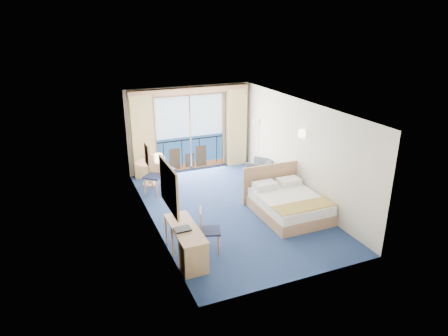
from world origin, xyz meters
TOP-DOWN VIEW (x-y plane):
  - floor at (0.00, 0.00)m, footprint 6.50×6.50m
  - room_walls at (0.00, 0.00)m, footprint 4.04×6.54m
  - balcony_door at (-0.01, 3.22)m, footprint 2.36×0.03m
  - curtain_left at (-1.55, 3.07)m, footprint 0.65×0.22m
  - curtain_right at (1.55, 3.07)m, footprint 0.65×0.22m
  - pelmet at (0.00, 3.10)m, footprint 3.80×0.25m
  - mirror at (-1.97, -1.50)m, footprint 0.05×1.25m
  - wall_print at (-1.97, 0.45)m, footprint 0.04×0.42m
  - sconce_left at (-1.94, -0.60)m, footprint 0.18×0.18m
  - sconce_right at (1.94, -0.15)m, footprint 0.18×0.18m
  - bed at (1.23, -0.82)m, footprint 1.65×1.96m
  - nightstand at (1.75, 0.34)m, footprint 0.46×0.44m
  - phone at (1.78, 0.37)m, footprint 0.20×0.17m
  - armchair at (1.65, 1.51)m, footprint 0.96×0.96m
  - floor_lamp at (1.88, 2.37)m, footprint 0.23×0.23m
  - desk at (-1.74, -2.10)m, footprint 0.51×1.48m
  - desk_chair at (-1.25, -1.61)m, footprint 0.53×0.53m
  - folder at (-1.81, -1.77)m, footprint 0.34×0.26m
  - desk_lamp at (-1.76, -1.14)m, footprint 0.13×0.13m
  - round_table at (-1.55, 2.43)m, footprint 0.78×0.78m
  - table_chair_a at (-1.08, 2.33)m, footprint 0.47×0.46m
  - table_chair_b at (-1.51, 1.79)m, footprint 0.66×0.66m

SIDE VIEW (x-z plane):
  - floor at x=0.00m, z-range 0.00..0.00m
  - bed at x=1.23m, z-range -0.23..0.81m
  - nightstand at x=1.75m, z-range 0.00..0.60m
  - armchair at x=1.65m, z-range 0.00..0.63m
  - desk at x=-1.74m, z-range 0.04..0.73m
  - table_chair_a at x=-1.08m, z-range 0.06..0.92m
  - round_table at x=-1.55m, z-range 0.18..0.89m
  - desk_chair at x=-1.25m, z-range 0.06..1.03m
  - table_chair_b at x=-1.51m, z-range 0.07..1.14m
  - phone at x=1.78m, z-range 0.60..0.68m
  - folder at x=-1.81m, z-range 0.70..0.73m
  - desk_lamp at x=-1.76m, z-range 0.81..1.29m
  - balcony_door at x=-0.01m, z-range -0.12..2.40m
  - floor_lamp at x=1.88m, z-range 0.42..2.07m
  - curtain_left at x=-1.55m, z-range 0.00..2.55m
  - curtain_right at x=1.55m, z-range 0.00..2.55m
  - mirror at x=-1.97m, z-range 1.08..2.03m
  - wall_print at x=-1.97m, z-range 1.34..1.86m
  - room_walls at x=0.00m, z-range 0.42..3.14m
  - sconce_left at x=-1.94m, z-range 1.76..1.94m
  - sconce_right at x=1.94m, z-range 1.76..1.94m
  - pelmet at x=0.00m, z-range 2.49..2.67m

